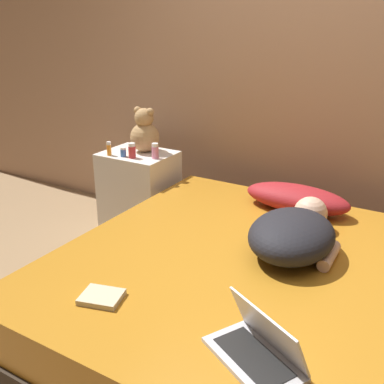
{
  "coord_description": "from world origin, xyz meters",
  "views": [
    {
      "loc": [
        0.78,
        -1.75,
        1.56
      ],
      "look_at": [
        -0.4,
        0.23,
        0.67
      ],
      "focal_mm": 42.0,
      "sensor_mm": 36.0,
      "label": 1
    }
  ],
  "objects": [
    {
      "name": "ground_plane",
      "position": [
        0.0,
        0.0,
        0.0
      ],
      "size": [
        12.0,
        12.0,
        0.0
      ],
      "primitive_type": "plane",
      "color": "#937551"
    },
    {
      "name": "wall_back",
      "position": [
        0.0,
        1.22,
        1.3
      ],
      "size": [
        8.0,
        0.06,
        2.6
      ],
      "color": "tan",
      "rests_on": "ground_plane"
    },
    {
      "name": "bed",
      "position": [
        0.0,
        0.0,
        0.24
      ],
      "size": [
        1.67,
        1.88,
        0.49
      ],
      "color": "#2D2319",
      "rests_on": "ground_plane"
    },
    {
      "name": "nightstand",
      "position": [
        -1.15,
        0.72,
        0.33
      ],
      "size": [
        0.5,
        0.4,
        0.66
      ],
      "color": "silver",
      "rests_on": "ground_plane"
    },
    {
      "name": "pillow",
      "position": [
        0.05,
        0.7,
        0.56
      ],
      "size": [
        0.63,
        0.27,
        0.15
      ],
      "color": "maroon",
      "rests_on": "bed"
    },
    {
      "name": "person_lying",
      "position": [
        0.21,
        0.19,
        0.59
      ],
      "size": [
        0.42,
        0.69,
        0.21
      ],
      "rotation": [
        0.0,
        0.0,
        0.03
      ],
      "color": "black",
      "rests_on": "bed"
    },
    {
      "name": "laptop",
      "position": [
        0.35,
        -0.6,
        0.53
      ],
      "size": [
        0.39,
        0.33,
        0.19
      ],
      "rotation": [
        0.0,
        0.0,
        -0.49
      ],
      "color": "silver",
      "rests_on": "bed"
    },
    {
      "name": "teddy_bear",
      "position": [
        -1.12,
        0.78,
        0.8
      ],
      "size": [
        0.21,
        0.21,
        0.32
      ],
      "color": "tan",
      "rests_on": "nightstand"
    },
    {
      "name": "bottle_orange",
      "position": [
        -1.28,
        0.57,
        0.71
      ],
      "size": [
        0.03,
        0.03,
        0.1
      ],
      "color": "orange",
      "rests_on": "nightstand"
    },
    {
      "name": "bottle_blue",
      "position": [
        -1.18,
        0.6,
        0.69
      ],
      "size": [
        0.04,
        0.04,
        0.07
      ],
      "color": "#3866B2",
      "rests_on": "nightstand"
    },
    {
      "name": "bottle_pink",
      "position": [
        -0.96,
        0.68,
        0.71
      ],
      "size": [
        0.05,
        0.05,
        0.11
      ],
      "color": "pink",
      "rests_on": "nightstand"
    },
    {
      "name": "bottle_red",
      "position": [
        -1.1,
        0.6,
        0.71
      ],
      "size": [
        0.05,
        0.05,
        0.11
      ],
      "color": "#B72D2D",
      "rests_on": "nightstand"
    },
    {
      "name": "book",
      "position": [
        -0.33,
        -0.6,
        0.5
      ],
      "size": [
        0.19,
        0.17,
        0.02
      ],
      "rotation": [
        0.0,
        0.0,
        0.28
      ],
      "color": "#C6B793",
      "rests_on": "bed"
    }
  ]
}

